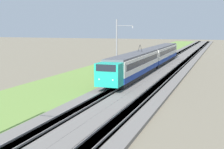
% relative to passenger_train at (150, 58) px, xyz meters
% --- Properties ---
extents(ballast_main, '(240.00, 4.40, 0.30)m').
position_rel_passenger_train_xyz_m(ballast_main, '(0.57, 0.00, -2.16)').
color(ballast_main, slate).
rests_on(ballast_main, ground).
extents(ballast_adjacent, '(240.00, 4.40, 0.30)m').
position_rel_passenger_train_xyz_m(ballast_adjacent, '(0.57, -4.41, -2.16)').
color(ballast_adjacent, slate).
rests_on(ballast_adjacent, ground).
extents(track_main, '(240.00, 1.57, 0.45)m').
position_rel_passenger_train_xyz_m(track_main, '(0.57, 0.00, -2.15)').
color(track_main, '#4C4238').
rests_on(track_main, ground).
extents(track_adjacent, '(240.00, 1.57, 0.45)m').
position_rel_passenger_train_xyz_m(track_adjacent, '(0.57, -4.41, -2.15)').
color(track_adjacent, '#4C4238').
rests_on(track_adjacent, ground).
extents(grass_verge, '(240.00, 13.83, 0.12)m').
position_rel_passenger_train_xyz_m(grass_verge, '(0.57, 5.81, -2.25)').
color(grass_verge, olive).
rests_on(grass_verge, ground).
extents(passenger_train, '(43.61, 2.94, 4.94)m').
position_rel_passenger_train_xyz_m(passenger_train, '(0.00, 0.00, 0.00)').
color(passenger_train, '#19A88E').
rests_on(passenger_train, ground).
extents(catenary_mast_mid, '(0.22, 2.56, 8.70)m').
position_rel_passenger_train_xyz_m(catenary_mast_mid, '(-10.42, 2.66, 2.19)').
color(catenary_mast_mid, slate).
rests_on(catenary_mast_mid, ground).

